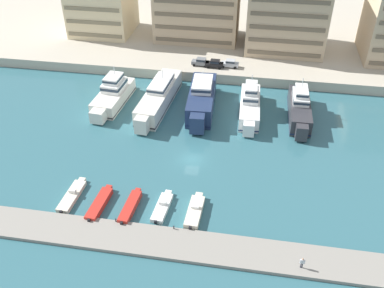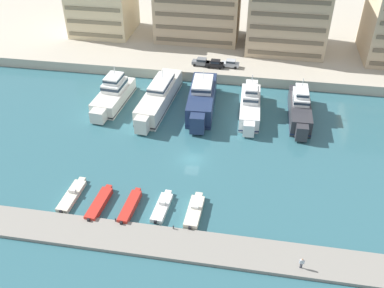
{
  "view_description": "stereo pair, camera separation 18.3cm",
  "coord_description": "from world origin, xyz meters",
  "views": [
    {
      "loc": [
        9.63,
        -57.95,
        46.45
      ],
      "look_at": [
        -0.18,
        1.16,
        2.5
      ],
      "focal_mm": 40.0,
      "sensor_mm": 36.0,
      "label": 1
    },
    {
      "loc": [
        9.81,
        -57.92,
        46.45
      ],
      "look_at": [
        -0.18,
        1.16,
        2.5
      ],
      "focal_mm": 40.0,
      "sensor_mm": 36.0,
      "label": 2
    }
  ],
  "objects": [
    {
      "name": "motorboat_red_mid_left",
      "position": [
        -7.2,
        -13.59,
        0.53
      ],
      "size": [
        2.02,
        7.7,
        1.05
      ],
      "color": "red",
      "rests_on": "ground"
    },
    {
      "name": "yacht_navy_mid_left",
      "position": [
        -0.83,
        16.94,
        2.38
      ],
      "size": [
        5.89,
        19.39,
        7.46
      ],
      "color": "navy",
      "rests_on": "ground"
    },
    {
      "name": "yacht_white_center_left",
      "position": [
        9.03,
        16.78,
        2.13
      ],
      "size": [
        4.35,
        17.04,
        7.76
      ],
      "color": "white",
      "rests_on": "ground"
    },
    {
      "name": "yacht_ivory_far_left",
      "position": [
        -19.43,
        16.23,
        2.08
      ],
      "size": [
        6.05,
        16.72,
        7.65
      ],
      "color": "silver",
      "rests_on": "ground"
    },
    {
      "name": "yacht_charcoal_center",
      "position": [
        18.82,
        16.93,
        2.18
      ],
      "size": [
        4.16,
        17.18,
        7.7
      ],
      "color": "#333338",
      "rests_on": "ground"
    },
    {
      "name": "bollard_west_mid",
      "position": [
        0.17,
        -16.86,
        0.87
      ],
      "size": [
        0.2,
        0.2,
        0.61
      ],
      "color": "#2D2D33",
      "rests_on": "pier_dock"
    },
    {
      "name": "car_grey_far_left",
      "position": [
        -3.28,
        32.32,
        3.28
      ],
      "size": [
        4.22,
        2.17,
        1.8
      ],
      "color": "slate",
      "rests_on": "quay_promenade"
    },
    {
      "name": "car_silver_mid_left",
      "position": [
        3.47,
        32.59,
        3.28
      ],
      "size": [
        4.15,
        2.02,
        1.8
      ],
      "color": "#B7BCC1",
      "rests_on": "quay_promenade"
    },
    {
      "name": "bollard_west",
      "position": [
        -8.44,
        -16.86,
        0.87
      ],
      "size": [
        0.2,
        0.2,
        0.61
      ],
      "color": "#2D2D33",
      "rests_on": "pier_dock"
    },
    {
      "name": "pier_dock",
      "position": [
        0.0,
        -19.37,
        0.27
      ],
      "size": [
        120.0,
        5.53,
        0.55
      ],
      "primitive_type": "cube",
      "color": "gray",
      "rests_on": "ground"
    },
    {
      "name": "pedestrian_near_edge",
      "position": [
        17.88,
        -20.73,
        1.59
      ],
      "size": [
        0.68,
        0.25,
        1.77
      ],
      "color": "#282D3D",
      "rests_on": "pier_dock"
    },
    {
      "name": "quay_promenade",
      "position": [
        0.0,
        63.44,
        1.15
      ],
      "size": [
        180.0,
        70.0,
        2.31
      ],
      "primitive_type": "cube",
      "color": "#BCB29E",
      "rests_on": "ground"
    },
    {
      "name": "ground_plane",
      "position": [
        0.0,
        0.0,
        0.0
      ],
      "size": [
        400.0,
        400.0,
        0.0
      ],
      "primitive_type": "plane",
      "color": "#336670"
    },
    {
      "name": "motorboat_white_center_left",
      "position": [
        -2.45,
        -12.69,
        0.39
      ],
      "size": [
        2.31,
        7.15,
        1.29
      ],
      "color": "white",
      "rests_on": "ground"
    },
    {
      "name": "motorboat_cream_center",
      "position": [
        2.6,
        -12.99,
        0.56
      ],
      "size": [
        2.28,
        7.55,
        1.5
      ],
      "color": "beige",
      "rests_on": "ground"
    },
    {
      "name": "apartment_block_mid_left",
      "position": [
        15.64,
        46.19,
        11.87
      ],
      "size": [
        18.98,
        15.67,
        21.02
      ],
      "color": "#C6AD89",
      "rests_on": "quay_promenade"
    },
    {
      "name": "motorboat_cream_far_left",
      "position": [
        -16.95,
        -12.51,
        0.38
      ],
      "size": [
        2.3,
        8.15,
        1.31
      ],
      "color": "beige",
      "rests_on": "ground"
    },
    {
      "name": "car_black_left",
      "position": [
        0.0,
        31.9,
        3.28
      ],
      "size": [
        4.14,
        2.01,
        1.8
      ],
      "color": "black",
      "rests_on": "quay_promenade"
    },
    {
      "name": "motorboat_red_left",
      "position": [
        -12.04,
        -13.7,
        0.5
      ],
      "size": [
        2.25,
        7.93,
        1.0
      ],
      "color": "red",
      "rests_on": "ground"
    },
    {
      "name": "yacht_ivory_left",
      "position": [
        -9.74,
        16.85,
        2.09
      ],
      "size": [
        6.1,
        22.64,
        6.79
      ],
      "color": "silver",
      "rests_on": "ground"
    }
  ]
}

